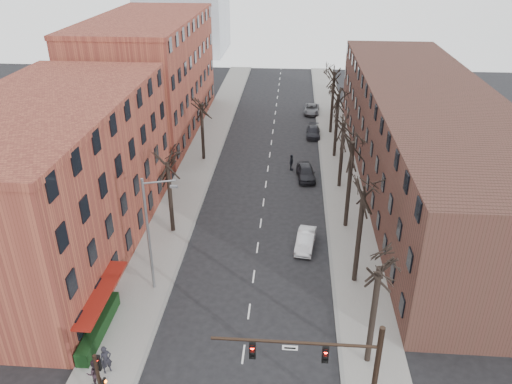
% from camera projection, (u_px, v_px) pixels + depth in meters
% --- Properties ---
extents(sidewalk_left, '(4.00, 90.00, 0.15)m').
position_uv_depth(sidewalk_left, '(202.00, 156.00, 59.04)').
color(sidewalk_left, gray).
rests_on(sidewalk_left, ground).
extents(sidewalk_right, '(4.00, 90.00, 0.15)m').
position_uv_depth(sidewalk_right, '(338.00, 160.00, 57.96)').
color(sidewalk_right, gray).
rests_on(sidewalk_right, ground).
extents(building_left_near, '(12.00, 26.00, 12.00)m').
position_uv_depth(building_left_near, '(54.00, 182.00, 39.13)').
color(building_left_near, brown).
rests_on(building_left_near, ground).
extents(building_left_far, '(12.00, 28.00, 14.00)m').
position_uv_depth(building_left_far, '(150.00, 77.00, 64.41)').
color(building_left_far, brown).
rests_on(building_left_far, ground).
extents(building_right, '(12.00, 50.00, 10.00)m').
position_uv_depth(building_right, '(424.00, 137.00, 50.73)').
color(building_right, '#452720').
rests_on(building_right, ground).
extents(awning_left, '(1.20, 7.00, 0.15)m').
position_uv_depth(awning_left, '(107.00, 324.00, 33.43)').
color(awning_left, maroon).
rests_on(awning_left, ground).
extents(hedge, '(0.80, 6.00, 1.00)m').
position_uv_depth(hedge, '(99.00, 327.00, 32.26)').
color(hedge, black).
rests_on(hedge, sidewalk_left).
extents(tree_right_a, '(5.20, 5.20, 10.00)m').
position_uv_depth(tree_right_a, '(367.00, 361.00, 30.51)').
color(tree_right_a, black).
rests_on(tree_right_a, ground).
extents(tree_right_b, '(5.20, 5.20, 10.80)m').
position_uv_depth(tree_right_b, '(354.00, 281.00, 37.61)').
color(tree_right_b, black).
rests_on(tree_right_b, ground).
extents(tree_right_c, '(5.20, 5.20, 11.60)m').
position_uv_depth(tree_right_c, '(345.00, 227.00, 44.71)').
color(tree_right_c, black).
rests_on(tree_right_c, ground).
extents(tree_right_d, '(5.20, 5.20, 10.00)m').
position_uv_depth(tree_right_d, '(339.00, 187.00, 51.81)').
color(tree_right_d, black).
rests_on(tree_right_d, ground).
extents(tree_right_e, '(5.20, 5.20, 10.80)m').
position_uv_depth(tree_right_e, '(334.00, 157.00, 58.91)').
color(tree_right_e, black).
rests_on(tree_right_e, ground).
extents(tree_right_f, '(5.20, 5.20, 11.60)m').
position_uv_depth(tree_right_f, '(330.00, 133.00, 66.01)').
color(tree_right_f, black).
rests_on(tree_right_f, ground).
extents(tree_left_a, '(5.20, 5.20, 9.50)m').
position_uv_depth(tree_left_a, '(173.00, 231.00, 43.96)').
color(tree_left_a, black).
rests_on(tree_left_a, ground).
extents(tree_left_b, '(5.20, 5.20, 9.50)m').
position_uv_depth(tree_left_b, '(204.00, 160.00, 58.16)').
color(tree_left_b, black).
rests_on(tree_left_b, ground).
extents(signal_mast_arm, '(8.14, 0.30, 7.20)m').
position_uv_depth(signal_mast_arm, '(344.00, 370.00, 24.21)').
color(signal_mast_arm, black).
rests_on(signal_mast_arm, ground).
extents(signal_pole_left, '(0.47, 0.44, 4.40)m').
position_uv_depth(signal_pole_left, '(100.00, 380.00, 25.91)').
color(signal_pole_left, black).
rests_on(signal_pole_left, ground).
extents(streetlight, '(2.45, 0.22, 9.03)m').
position_uv_depth(streetlight, '(150.00, 231.00, 34.54)').
color(streetlight, slate).
rests_on(streetlight, ground).
extents(silver_sedan, '(1.93, 4.19, 1.33)m').
position_uv_depth(silver_sedan, '(306.00, 240.00, 41.44)').
color(silver_sedan, silver).
rests_on(silver_sedan, ground).
extents(parked_car_near, '(2.21, 4.56, 1.50)m').
position_uv_depth(parked_car_near, '(306.00, 172.00, 53.26)').
color(parked_car_near, black).
rests_on(parked_car_near, ground).
extents(parked_car_mid, '(1.80, 4.26, 1.23)m').
position_uv_depth(parked_car_mid, '(313.00, 132.00, 64.65)').
color(parked_car_mid, black).
rests_on(parked_car_mid, ground).
extents(parked_car_far, '(2.42, 4.71, 1.27)m').
position_uv_depth(parked_car_far, '(312.00, 109.00, 73.12)').
color(parked_car_far, '#57585F').
rests_on(parked_car_far, ground).
extents(pedestrian_a, '(0.81, 0.77, 1.86)m').
position_uv_depth(pedestrian_a, '(106.00, 360.00, 29.20)').
color(pedestrian_a, black).
rests_on(pedestrian_a, sidewalk_left).
extents(pedestrian_b, '(1.09, 1.02, 1.78)m').
position_uv_depth(pedestrian_b, '(94.00, 372.00, 28.39)').
color(pedestrian_b, black).
rests_on(pedestrian_b, sidewalk_left).
extents(pedestrian_crossing, '(0.59, 1.13, 1.83)m').
position_uv_depth(pedestrian_crossing, '(291.00, 162.00, 55.13)').
color(pedestrian_crossing, black).
rests_on(pedestrian_crossing, ground).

